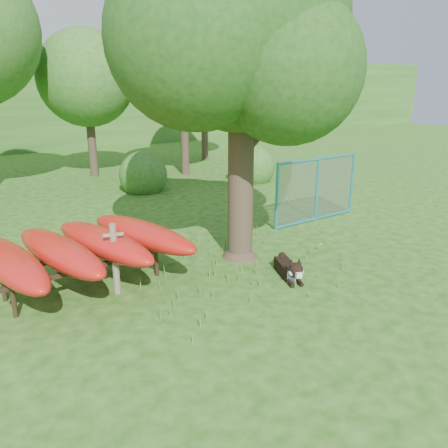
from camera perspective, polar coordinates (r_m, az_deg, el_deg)
ground at (r=8.60m, az=3.58°, el=-8.58°), size 80.00×80.00×0.00m
oak_tree at (r=9.54m, az=2.08°, el=23.21°), size 5.79×5.10×7.09m
wooden_post at (r=8.42m, az=-14.06°, el=-4.23°), size 0.38×0.16×1.38m
kayak_rack at (r=8.78m, az=-18.06°, el=-2.89°), size 3.83×3.40×1.11m
husky_dog at (r=9.10m, az=8.56°, el=-5.87°), size 0.70×1.16×0.56m
fence_section at (r=12.95m, az=12.04°, el=4.42°), size 3.19×0.09×3.11m
wildflower_clump at (r=10.69m, az=12.47°, el=-2.69°), size 0.09×0.09×0.20m
bg_tree_c at (r=20.04m, az=-17.56°, el=17.65°), size 4.00×4.00×6.12m
bg_tree_d at (r=19.70m, az=-5.46°, el=21.20°), size 4.80×4.80×7.50m
bg_tree_e at (r=23.83m, az=-2.66°, el=20.95°), size 4.60×4.60×7.55m
shrub_right at (r=18.43m, az=3.78°, el=5.60°), size 1.80×1.80×1.80m
shrub_mid at (r=16.92m, az=-10.38°, el=4.29°), size 1.80×1.80×1.80m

